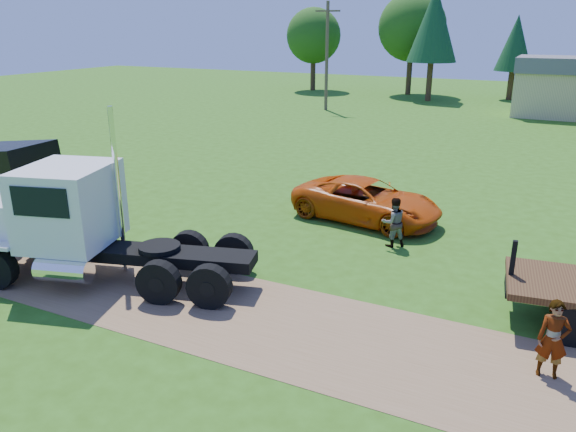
% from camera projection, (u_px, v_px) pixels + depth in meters
% --- Properties ---
extents(ground, '(140.00, 140.00, 0.00)m').
position_uv_depth(ground, '(300.00, 330.00, 13.86)').
color(ground, '#2D5512').
rests_on(ground, ground).
extents(dirt_track, '(120.00, 4.20, 0.01)m').
position_uv_depth(dirt_track, '(300.00, 330.00, 13.86)').
color(dirt_track, brown).
rests_on(dirt_track, ground).
extents(white_semi_tractor, '(8.46, 4.71, 5.00)m').
position_uv_depth(white_semi_tractor, '(74.00, 222.00, 16.27)').
color(white_semi_tractor, black).
rests_on(white_semi_tractor, ground).
extents(orange_pickup, '(6.02, 3.44, 1.58)m').
position_uv_depth(orange_pickup, '(367.00, 200.00, 21.38)').
color(orange_pickup, '#CD4D09').
rests_on(orange_pickup, ground).
extents(spectator_a, '(0.70, 0.51, 1.77)m').
position_uv_depth(spectator_a, '(553.00, 340.00, 11.78)').
color(spectator_a, '#999999').
rests_on(spectator_a, ground).
extents(spectator_b, '(1.05, 1.02, 1.71)m').
position_uv_depth(spectator_b, '(393.00, 222.00, 18.86)').
color(spectator_b, '#999999').
rests_on(spectator_b, ground).
extents(tan_shed, '(6.20, 5.40, 4.70)m').
position_uv_depth(tan_shed, '(556.00, 86.00, 45.28)').
color(tan_shed, tan).
rests_on(tan_shed, ground).
extents(tree_row, '(54.82, 13.79, 10.67)m').
position_uv_depth(tree_row, '(543.00, 33.00, 53.21)').
color(tree_row, '#352615').
rests_on(tree_row, ground).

